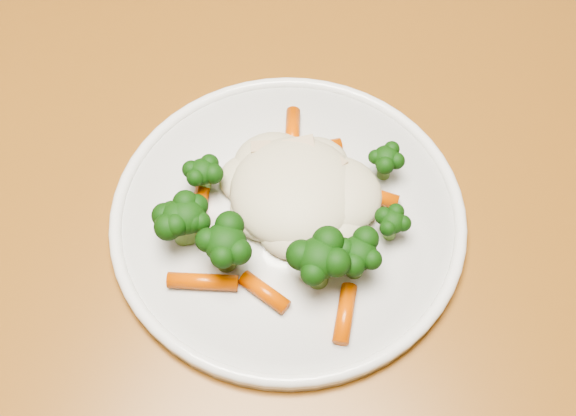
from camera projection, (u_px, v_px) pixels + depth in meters
name	position (u px, v px, depth m)	size (l,w,h in m)	color
dining_table	(340.00, 279.00, 0.66)	(1.42, 1.16, 0.75)	#955C22
plate	(288.00, 217.00, 0.58)	(0.28, 0.28, 0.01)	white
meal	(281.00, 208.00, 0.55)	(0.19, 0.19, 0.05)	beige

